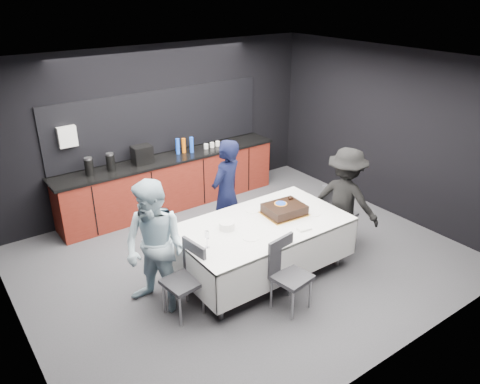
# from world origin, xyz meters

# --- Properties ---
(ground) EXTENTS (6.00, 6.00, 0.00)m
(ground) POSITION_xyz_m (0.00, 0.00, 0.00)
(ground) COLOR #3F4044
(ground) RESTS_ON ground
(room_shell) EXTENTS (6.04, 5.04, 2.82)m
(room_shell) POSITION_xyz_m (0.00, 0.00, 1.86)
(room_shell) COLOR white
(room_shell) RESTS_ON ground
(kitchenette) EXTENTS (4.10, 0.64, 2.05)m
(kitchenette) POSITION_xyz_m (-0.02, 2.22, 0.54)
(kitchenette) COLOR #5B160E
(kitchenette) RESTS_ON ground
(party_table) EXTENTS (2.32, 1.32, 0.78)m
(party_table) POSITION_xyz_m (0.00, -0.40, 0.64)
(party_table) COLOR #99999E
(party_table) RESTS_ON ground
(cake_assembly) EXTENTS (0.61, 0.51, 0.18)m
(cake_assembly) POSITION_xyz_m (0.41, -0.38, 0.85)
(cake_assembly) COLOR #F2B047
(cake_assembly) RESTS_ON party_table
(plate_stack) EXTENTS (0.20, 0.20, 0.10)m
(plate_stack) POSITION_xyz_m (-0.47, -0.26, 0.83)
(plate_stack) COLOR white
(plate_stack) RESTS_ON party_table
(loose_plate_near) EXTENTS (0.21, 0.21, 0.01)m
(loose_plate_near) POSITION_xyz_m (-0.36, -0.63, 0.78)
(loose_plate_near) COLOR white
(loose_plate_near) RESTS_ON party_table
(loose_plate_right_a) EXTENTS (0.20, 0.20, 0.01)m
(loose_plate_right_a) POSITION_xyz_m (0.73, -0.19, 0.78)
(loose_plate_right_a) COLOR white
(loose_plate_right_a) RESTS_ON party_table
(loose_plate_right_b) EXTENTS (0.22, 0.22, 0.01)m
(loose_plate_right_b) POSITION_xyz_m (0.75, -0.60, 0.78)
(loose_plate_right_b) COLOR white
(loose_plate_right_b) RESTS_ON party_table
(loose_plate_far) EXTENTS (0.22, 0.22, 0.01)m
(loose_plate_far) POSITION_xyz_m (0.13, -0.03, 0.78)
(loose_plate_far) COLOR white
(loose_plate_far) RESTS_ON party_table
(fork_pile) EXTENTS (0.19, 0.14, 0.03)m
(fork_pile) POSITION_xyz_m (0.33, -0.87, 0.79)
(fork_pile) COLOR white
(fork_pile) RESTS_ON party_table
(champagne_flute) EXTENTS (0.06, 0.06, 0.22)m
(champagne_flute) POSITION_xyz_m (-0.92, -0.50, 0.94)
(champagne_flute) COLOR white
(champagne_flute) RESTS_ON party_table
(chair_left) EXTENTS (0.47, 0.47, 0.92)m
(chair_left) POSITION_xyz_m (-1.23, -0.53, 0.53)
(chair_left) COLOR #2E2E33
(chair_left) RESTS_ON ground
(chair_right) EXTENTS (0.46, 0.46, 0.92)m
(chair_right) POSITION_xyz_m (1.46, -0.40, 0.53)
(chair_right) COLOR #2E2E33
(chair_right) RESTS_ON ground
(chair_near) EXTENTS (0.48, 0.48, 0.92)m
(chair_near) POSITION_xyz_m (-0.20, -1.15, 0.53)
(chair_near) COLOR #2E2E33
(chair_near) RESTS_ON ground
(person_center) EXTENTS (0.72, 0.61, 1.68)m
(person_center) POSITION_xyz_m (0.06, 0.53, 0.84)
(person_center) COLOR black
(person_center) RESTS_ON ground
(person_left) EXTENTS (0.94, 1.02, 1.70)m
(person_left) POSITION_xyz_m (-1.49, -0.25, 0.85)
(person_left) COLOR #A6C1D0
(person_left) RESTS_ON ground
(person_right) EXTENTS (0.89, 1.17, 1.60)m
(person_right) POSITION_xyz_m (1.40, -0.59, 0.80)
(person_right) COLOR black
(person_right) RESTS_ON ground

